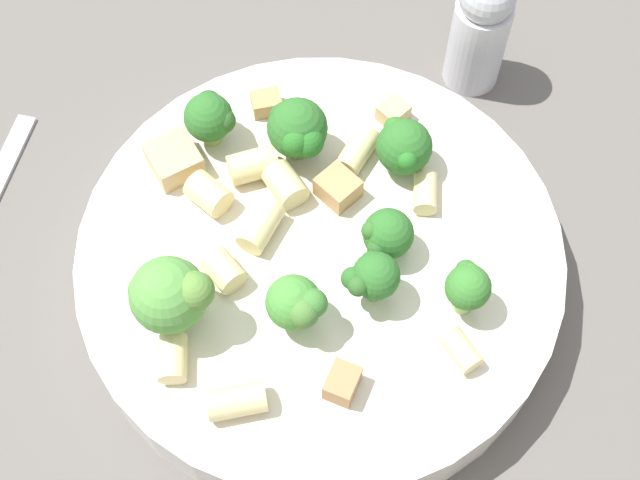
% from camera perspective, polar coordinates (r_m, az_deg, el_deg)
% --- Properties ---
extents(ground_plane, '(2.00, 2.00, 0.00)m').
position_cam_1_polar(ground_plane, '(0.52, 0.00, -2.54)').
color(ground_plane, '#5B5651').
extents(pasta_bowl, '(0.27, 0.27, 0.04)m').
position_cam_1_polar(pasta_bowl, '(0.50, 0.00, -1.42)').
color(pasta_bowl, silver).
rests_on(pasta_bowl, ground_plane).
extents(broccoli_floret_0, '(0.03, 0.03, 0.04)m').
position_cam_1_polar(broccoli_floret_0, '(0.50, 5.38, 5.99)').
color(broccoli_floret_0, '#84AD60').
rests_on(broccoli_floret_0, pasta_bowl).
extents(broccoli_floret_1, '(0.04, 0.04, 0.05)m').
position_cam_1_polar(broccoli_floret_1, '(0.45, -9.50, -3.70)').
color(broccoli_floret_1, '#93B766').
rests_on(broccoli_floret_1, pasta_bowl).
extents(broccoli_floret_2, '(0.04, 0.03, 0.04)m').
position_cam_1_polar(broccoli_floret_2, '(0.50, -1.44, 7.03)').
color(broccoli_floret_2, '#93B766').
rests_on(broccoli_floret_2, pasta_bowl).
extents(broccoli_floret_3, '(0.03, 0.03, 0.04)m').
position_cam_1_polar(broccoli_floret_3, '(0.45, -1.50, -4.11)').
color(broccoli_floret_3, '#93B766').
rests_on(broccoli_floret_3, pasta_bowl).
extents(broccoli_floret_4, '(0.03, 0.03, 0.04)m').
position_cam_1_polar(broccoli_floret_4, '(0.46, 3.45, -2.29)').
color(broccoli_floret_4, '#84AD60').
rests_on(broccoli_floret_4, pasta_bowl).
extents(broccoli_floret_5, '(0.03, 0.03, 0.03)m').
position_cam_1_polar(broccoli_floret_5, '(0.47, 4.29, 0.33)').
color(broccoli_floret_5, '#9EC175').
rests_on(broccoli_floret_5, pasta_bowl).
extents(broccoli_floret_6, '(0.03, 0.03, 0.04)m').
position_cam_1_polar(broccoli_floret_6, '(0.51, -7.05, 7.82)').
color(broccoli_floret_6, '#93B766').
rests_on(broccoli_floret_6, pasta_bowl).
extents(broccoli_floret_7, '(0.03, 0.02, 0.03)m').
position_cam_1_polar(broccoli_floret_7, '(0.46, 9.40, -2.93)').
color(broccoli_floret_7, '#9EC175').
rests_on(broccoli_floret_7, pasta_bowl).
extents(rigatoni_0, '(0.03, 0.02, 0.02)m').
position_cam_1_polar(rigatoni_0, '(0.50, -7.14, 2.95)').
color(rigatoni_0, beige).
rests_on(rigatoni_0, pasta_bowl).
extents(rigatoni_1, '(0.03, 0.02, 0.01)m').
position_cam_1_polar(rigatoni_1, '(0.46, -9.41, -7.48)').
color(rigatoni_1, beige).
rests_on(rigatoni_1, pasta_bowl).
extents(rigatoni_2, '(0.03, 0.03, 0.01)m').
position_cam_1_polar(rigatoni_2, '(0.51, 2.41, 5.70)').
color(rigatoni_2, beige).
rests_on(rigatoni_2, pasta_bowl).
extents(rigatoni_3, '(0.02, 0.03, 0.02)m').
position_cam_1_polar(rigatoni_3, '(0.51, -4.31, 4.80)').
color(rigatoni_3, beige).
rests_on(rigatoni_3, pasta_bowl).
extents(rigatoni_4, '(0.03, 0.03, 0.02)m').
position_cam_1_polar(rigatoni_4, '(0.49, -3.81, 0.89)').
color(rigatoni_4, beige).
rests_on(rigatoni_4, pasta_bowl).
extents(rigatoni_5, '(0.02, 0.03, 0.02)m').
position_cam_1_polar(rigatoni_5, '(0.45, -5.35, -10.23)').
color(rigatoni_5, beige).
rests_on(rigatoni_5, pasta_bowl).
extents(rigatoni_6, '(0.02, 0.02, 0.02)m').
position_cam_1_polar(rigatoni_6, '(0.48, -6.16, -1.97)').
color(rigatoni_6, beige).
rests_on(rigatoni_6, pasta_bowl).
extents(rigatoni_7, '(0.02, 0.02, 0.02)m').
position_cam_1_polar(rigatoni_7, '(0.50, -2.38, 3.47)').
color(rigatoni_7, beige).
rests_on(rigatoni_7, pasta_bowl).
extents(rigatoni_8, '(0.02, 0.01, 0.01)m').
position_cam_1_polar(rigatoni_8, '(0.46, 9.03, -7.00)').
color(rigatoni_8, beige).
rests_on(rigatoni_8, pasta_bowl).
extents(rigatoni_9, '(0.03, 0.02, 0.01)m').
position_cam_1_polar(rigatoni_9, '(0.50, 6.58, 3.27)').
color(rigatoni_9, beige).
rests_on(rigatoni_9, pasta_bowl).
extents(chicken_chunk_0, '(0.03, 0.02, 0.01)m').
position_cam_1_polar(chicken_chunk_0, '(0.50, 1.16, 3.36)').
color(chicken_chunk_0, tan).
rests_on(chicken_chunk_0, pasta_bowl).
extents(chicken_chunk_1, '(0.02, 0.02, 0.01)m').
position_cam_1_polar(chicken_chunk_1, '(0.45, 1.44, -9.14)').
color(chicken_chunk_1, '#A87A4C').
rests_on(chicken_chunk_1, pasta_bowl).
extents(chicken_chunk_2, '(0.03, 0.03, 0.02)m').
position_cam_1_polar(chicken_chunk_2, '(0.52, -9.32, 5.11)').
color(chicken_chunk_2, tan).
rests_on(chicken_chunk_2, pasta_bowl).
extents(chicken_chunk_3, '(0.02, 0.02, 0.01)m').
position_cam_1_polar(chicken_chunk_3, '(0.53, 4.71, 8.13)').
color(chicken_chunk_3, tan).
rests_on(chicken_chunk_3, pasta_bowl).
extents(chicken_chunk_4, '(0.02, 0.02, 0.01)m').
position_cam_1_polar(chicken_chunk_4, '(0.54, -3.44, 8.73)').
color(chicken_chunk_4, tan).
rests_on(chicken_chunk_4, pasta_bowl).
extents(pepper_shaker, '(0.04, 0.04, 0.09)m').
position_cam_1_polar(pepper_shaker, '(0.58, 10.23, 13.19)').
color(pepper_shaker, silver).
rests_on(pepper_shaker, ground_plane).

